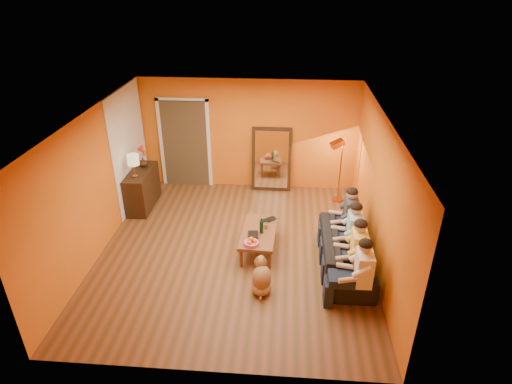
# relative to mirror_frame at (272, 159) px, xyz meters

# --- Properties ---
(room_shell) EXTENTS (5.00, 5.50, 2.60)m
(room_shell) POSITION_rel_mirror_frame_xyz_m (-0.55, -2.26, 0.54)
(room_shell) COLOR brown
(room_shell) RESTS_ON ground
(white_accent) EXTENTS (0.02, 1.90, 2.58)m
(white_accent) POSITION_rel_mirror_frame_xyz_m (-3.04, -0.88, 0.54)
(white_accent) COLOR white
(white_accent) RESTS_ON wall_left
(doorway_recess) EXTENTS (1.06, 0.30, 2.10)m
(doorway_recess) POSITION_rel_mirror_frame_xyz_m (-2.05, 0.20, 0.29)
(doorway_recess) COLOR #3F2D19
(doorway_recess) RESTS_ON floor
(door_jamb_left) EXTENTS (0.08, 0.06, 2.20)m
(door_jamb_left) POSITION_rel_mirror_frame_xyz_m (-2.62, 0.08, 0.29)
(door_jamb_left) COLOR white
(door_jamb_left) RESTS_ON wall_back
(door_jamb_right) EXTENTS (0.08, 0.06, 2.20)m
(door_jamb_right) POSITION_rel_mirror_frame_xyz_m (-1.48, 0.08, 0.29)
(door_jamb_right) COLOR white
(door_jamb_right) RESTS_ON wall_back
(door_header) EXTENTS (1.22, 0.06, 0.08)m
(door_header) POSITION_rel_mirror_frame_xyz_m (-2.05, 0.08, 1.36)
(door_header) COLOR white
(door_header) RESTS_ON wall_back
(mirror_frame) EXTENTS (0.92, 0.27, 1.51)m
(mirror_frame) POSITION_rel_mirror_frame_xyz_m (0.00, 0.00, 0.00)
(mirror_frame) COLOR black
(mirror_frame) RESTS_ON floor
(mirror_glass) EXTENTS (0.78, 0.21, 1.35)m
(mirror_glass) POSITION_rel_mirror_frame_xyz_m (0.00, -0.04, 0.00)
(mirror_glass) COLOR white
(mirror_glass) RESTS_ON mirror_frame
(sideboard) EXTENTS (0.44, 1.18, 0.85)m
(sideboard) POSITION_rel_mirror_frame_xyz_m (-2.79, -1.08, -0.34)
(sideboard) COLOR black
(sideboard) RESTS_ON floor
(table_lamp) EXTENTS (0.24, 0.24, 0.51)m
(table_lamp) POSITION_rel_mirror_frame_xyz_m (-2.79, -1.38, 0.34)
(table_lamp) COLOR beige
(table_lamp) RESTS_ON sideboard
(sofa) EXTENTS (2.12, 0.83, 0.62)m
(sofa) POSITION_rel_mirror_frame_xyz_m (1.45, -2.92, -0.45)
(sofa) COLOR black
(sofa) RESTS_ON floor
(coffee_table) EXTENTS (0.68, 1.25, 0.42)m
(coffee_table) POSITION_rel_mirror_frame_xyz_m (-0.11, -2.57, -0.55)
(coffee_table) COLOR brown
(coffee_table) RESTS_ON floor
(floor_lamp) EXTENTS (0.36, 0.32, 1.44)m
(floor_lamp) POSITION_rel_mirror_frame_xyz_m (1.55, -0.49, -0.04)
(floor_lamp) COLOR #AB6C32
(floor_lamp) RESTS_ON floor
(dog) EXTENTS (0.36, 0.54, 0.61)m
(dog) POSITION_rel_mirror_frame_xyz_m (0.02, -3.72, -0.45)
(dog) COLOR #A4804A
(dog) RESTS_ON floor
(person_far_left) EXTENTS (0.70, 0.44, 1.22)m
(person_far_left) POSITION_rel_mirror_frame_xyz_m (1.58, -3.92, -0.15)
(person_far_left) COLOR silver
(person_far_left) RESTS_ON sofa
(person_mid_left) EXTENTS (0.70, 0.44, 1.22)m
(person_mid_left) POSITION_rel_mirror_frame_xyz_m (1.58, -3.37, -0.15)
(person_mid_left) COLOR #E6CA4C
(person_mid_left) RESTS_ON sofa
(person_mid_right) EXTENTS (0.70, 0.44, 1.22)m
(person_mid_right) POSITION_rel_mirror_frame_xyz_m (1.58, -2.82, -0.15)
(person_mid_right) COLOR #8FC3DD
(person_mid_right) RESTS_ON sofa
(person_far_right) EXTENTS (0.70, 0.44, 1.22)m
(person_far_right) POSITION_rel_mirror_frame_xyz_m (1.58, -2.27, -0.15)
(person_far_right) COLOR #35353A
(person_far_right) RESTS_ON sofa
(fruit_bowl) EXTENTS (0.26, 0.26, 0.16)m
(fruit_bowl) POSITION_rel_mirror_frame_xyz_m (-0.21, -3.02, -0.26)
(fruit_bowl) COLOR #D24A81
(fruit_bowl) RESTS_ON coffee_table
(wine_bottle) EXTENTS (0.07, 0.07, 0.31)m
(wine_bottle) POSITION_rel_mirror_frame_xyz_m (-0.06, -2.62, -0.18)
(wine_bottle) COLOR black
(wine_bottle) RESTS_ON coffee_table
(tumbler) EXTENTS (0.11, 0.11, 0.09)m
(tumbler) POSITION_rel_mirror_frame_xyz_m (0.01, -2.45, -0.30)
(tumbler) COLOR #B27F3F
(tumbler) RESTS_ON coffee_table
(laptop) EXTENTS (0.39, 0.37, 0.03)m
(laptop) POSITION_rel_mirror_frame_xyz_m (0.07, -2.22, -0.33)
(laptop) COLOR black
(laptop) RESTS_ON coffee_table
(book_lower) EXTENTS (0.18, 0.24, 0.02)m
(book_lower) POSITION_rel_mirror_frame_xyz_m (-0.29, -2.77, -0.33)
(book_lower) COLOR black
(book_lower) RESTS_ON coffee_table
(book_mid) EXTENTS (0.20, 0.25, 0.02)m
(book_mid) POSITION_rel_mirror_frame_xyz_m (-0.28, -2.76, -0.31)
(book_mid) COLOR red
(book_mid) RESTS_ON book_lower
(book_upper) EXTENTS (0.20, 0.26, 0.02)m
(book_upper) POSITION_rel_mirror_frame_xyz_m (-0.29, -2.78, -0.29)
(book_upper) COLOR black
(book_upper) RESTS_ON book_mid
(vase) EXTENTS (0.19, 0.19, 0.20)m
(vase) POSITION_rel_mirror_frame_xyz_m (-2.79, -0.83, 0.19)
(vase) COLOR black
(vase) RESTS_ON sideboard
(flowers) EXTENTS (0.17, 0.17, 0.51)m
(flowers) POSITION_rel_mirror_frame_xyz_m (-2.79, -0.83, 0.47)
(flowers) COLOR red
(flowers) RESTS_ON vase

